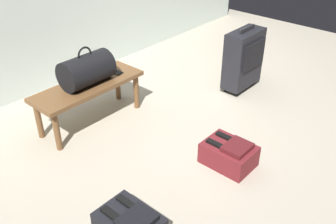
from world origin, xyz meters
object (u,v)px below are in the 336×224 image
at_px(duffel_bag_black, 87,70).
at_px(cell_phone, 115,72).
at_px(bench, 89,90).
at_px(backpack_maroon, 229,154).
at_px(suitcase_upright_charcoal, 244,58).

xyz_separation_m(duffel_bag_black, cell_phone, (0.31, -0.00, -0.13)).
distance_m(bench, duffel_bag_black, 0.19).
bearing_deg(backpack_maroon, duffel_bag_black, 103.53).
bearing_deg(suitcase_upright_charcoal, bench, 155.07).
relative_size(duffel_bag_black, backpack_maroon, 1.16).
height_order(bench, duffel_bag_black, duffel_bag_black).
distance_m(suitcase_upright_charcoal, backpack_maroon, 1.30).
bearing_deg(backpack_maroon, suitcase_upright_charcoal, 27.89).
xyz_separation_m(bench, backpack_maroon, (0.31, -1.26, -0.23)).
bearing_deg(bench, cell_phone, -0.12).
relative_size(bench, duffel_bag_black, 2.27).
height_order(duffel_bag_black, backpack_maroon, duffel_bag_black).
distance_m(bench, cell_phone, 0.32).
xyz_separation_m(cell_phone, backpack_maroon, (-0.01, -1.26, -0.29)).
height_order(suitcase_upright_charcoal, backpack_maroon, suitcase_upright_charcoal).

